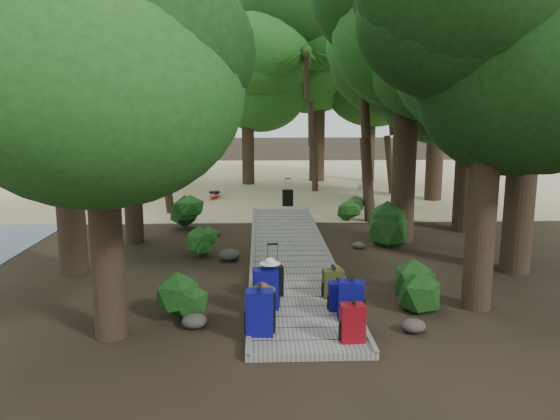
{
  "coord_description": "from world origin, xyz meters",
  "views": [
    {
      "loc": [
        -0.78,
        -12.53,
        3.69
      ],
      "look_at": [
        -0.21,
        1.99,
        1.0
      ],
      "focal_mm": 35.0,
      "sensor_mm": 36.0,
      "label": 1
    }
  ],
  "objects_px": {
    "sun_lounger": "(367,192)",
    "backpack_left_a": "(260,310)",
    "backpack_right_c": "(338,294)",
    "duffel_right_khaki": "(334,277)",
    "backpack_left_b": "(264,308)",
    "backpack_right_b": "(352,298)",
    "backpack_right_d": "(333,282)",
    "backpack_right_a": "(352,321)",
    "kayak": "(214,194)",
    "lone_suitcase_on_sand": "(288,198)",
    "suitcase_on_boardwalk": "(273,281)",
    "backpack_left_d": "(267,277)",
    "backpack_left_c": "(266,287)"
  },
  "relations": [
    {
      "from": "backpack_left_a",
      "to": "backpack_right_c",
      "type": "height_order",
      "value": "backpack_left_a"
    },
    {
      "from": "backpack_right_d",
      "to": "duffel_right_khaki",
      "type": "height_order",
      "value": "backpack_right_d"
    },
    {
      "from": "backpack_left_c",
      "to": "sun_lounger",
      "type": "bearing_deg",
      "value": 66.09
    },
    {
      "from": "backpack_left_c",
      "to": "lone_suitcase_on_sand",
      "type": "relative_size",
      "value": 1.32
    },
    {
      "from": "backpack_right_a",
      "to": "backpack_right_d",
      "type": "height_order",
      "value": "backpack_right_a"
    },
    {
      "from": "backpack_right_c",
      "to": "duffel_right_khaki",
      "type": "xyz_separation_m",
      "value": [
        0.11,
        1.28,
        -0.09
      ]
    },
    {
      "from": "backpack_right_d",
      "to": "duffel_right_khaki",
      "type": "xyz_separation_m",
      "value": [
        0.1,
        0.59,
        -0.1
      ]
    },
    {
      "from": "lone_suitcase_on_sand",
      "to": "backpack_left_d",
      "type": "bearing_deg",
      "value": -100.36
    },
    {
      "from": "backpack_left_b",
      "to": "backpack_left_d",
      "type": "height_order",
      "value": "backpack_left_b"
    },
    {
      "from": "backpack_left_b",
      "to": "sun_lounger",
      "type": "distance_m",
      "value": 14.51
    },
    {
      "from": "backpack_left_c",
      "to": "backpack_right_d",
      "type": "bearing_deg",
      "value": 18.65
    },
    {
      "from": "backpack_left_c",
      "to": "sun_lounger",
      "type": "distance_m",
      "value": 13.69
    },
    {
      "from": "backpack_left_a",
      "to": "backpack_right_b",
      "type": "distance_m",
      "value": 1.67
    },
    {
      "from": "backpack_left_c",
      "to": "lone_suitcase_on_sand",
      "type": "height_order",
      "value": "backpack_left_c"
    },
    {
      "from": "backpack_left_b",
      "to": "duffel_right_khaki",
      "type": "distance_m",
      "value": 2.48
    },
    {
      "from": "backpack_left_b",
      "to": "backpack_right_b",
      "type": "xyz_separation_m",
      "value": [
        1.51,
        0.25,
        0.06
      ]
    },
    {
      "from": "backpack_right_b",
      "to": "sun_lounger",
      "type": "xyz_separation_m",
      "value": [
        2.95,
        13.55,
        -0.2
      ]
    },
    {
      "from": "suitcase_on_boardwalk",
      "to": "lone_suitcase_on_sand",
      "type": "relative_size",
      "value": 0.95
    },
    {
      "from": "lone_suitcase_on_sand",
      "to": "backpack_right_c",
      "type": "bearing_deg",
      "value": -93.48
    },
    {
      "from": "backpack_right_b",
      "to": "lone_suitcase_on_sand",
      "type": "height_order",
      "value": "backpack_right_b"
    },
    {
      "from": "duffel_right_khaki",
      "to": "kayak",
      "type": "distance_m",
      "value": 12.67
    },
    {
      "from": "backpack_left_b",
      "to": "backpack_left_c",
      "type": "bearing_deg",
      "value": 77.57
    },
    {
      "from": "backpack_right_a",
      "to": "kayak",
      "type": "distance_m",
      "value": 15.21
    },
    {
      "from": "duffel_right_khaki",
      "to": "suitcase_on_boardwalk",
      "type": "height_order",
      "value": "suitcase_on_boardwalk"
    },
    {
      "from": "backpack_left_a",
      "to": "kayak",
      "type": "height_order",
      "value": "backpack_left_a"
    },
    {
      "from": "backpack_right_d",
      "to": "lone_suitcase_on_sand",
      "type": "bearing_deg",
      "value": 87.51
    },
    {
      "from": "backpack_right_b",
      "to": "suitcase_on_boardwalk",
      "type": "height_order",
      "value": "backpack_right_b"
    },
    {
      "from": "kayak",
      "to": "backpack_right_b",
      "type": "bearing_deg",
      "value": -71.87
    },
    {
      "from": "backpack_left_c",
      "to": "backpack_right_c",
      "type": "bearing_deg",
      "value": -10.22
    },
    {
      "from": "duffel_right_khaki",
      "to": "sun_lounger",
      "type": "distance_m",
      "value": 12.17
    },
    {
      "from": "backpack_right_a",
      "to": "sun_lounger",
      "type": "relative_size",
      "value": 0.39
    },
    {
      "from": "backpack_left_b",
      "to": "backpack_right_d",
      "type": "xyz_separation_m",
      "value": [
        1.35,
        1.42,
        -0.03
      ]
    },
    {
      "from": "duffel_right_khaki",
      "to": "sun_lounger",
      "type": "height_order",
      "value": "sun_lounger"
    },
    {
      "from": "backpack_right_d",
      "to": "suitcase_on_boardwalk",
      "type": "bearing_deg",
      "value": 170.55
    },
    {
      "from": "lone_suitcase_on_sand",
      "to": "kayak",
      "type": "xyz_separation_m",
      "value": [
        -2.99,
        2.11,
        -0.15
      ]
    },
    {
      "from": "backpack_right_a",
      "to": "backpack_right_c",
      "type": "xyz_separation_m",
      "value": [
        -0.03,
        1.35,
        -0.04
      ]
    },
    {
      "from": "backpack_left_d",
      "to": "backpack_right_a",
      "type": "relative_size",
      "value": 0.74
    },
    {
      "from": "backpack_left_a",
      "to": "backpack_right_b",
      "type": "relative_size",
      "value": 1.07
    },
    {
      "from": "backpack_left_d",
      "to": "backpack_right_b",
      "type": "relative_size",
      "value": 0.64
    },
    {
      "from": "duffel_right_khaki",
      "to": "lone_suitcase_on_sand",
      "type": "bearing_deg",
      "value": 88.02
    },
    {
      "from": "backpack_left_c",
      "to": "suitcase_on_boardwalk",
      "type": "xyz_separation_m",
      "value": [
        0.15,
        0.68,
        -0.12
      ]
    },
    {
      "from": "backpack_left_a",
      "to": "backpack_left_b",
      "type": "relative_size",
      "value": 1.25
    },
    {
      "from": "backpack_right_a",
      "to": "suitcase_on_boardwalk",
      "type": "bearing_deg",
      "value": 115.53
    },
    {
      "from": "duffel_right_khaki",
      "to": "kayak",
      "type": "xyz_separation_m",
      "value": [
        -3.4,
        12.21,
        -0.13
      ]
    },
    {
      "from": "backpack_right_d",
      "to": "suitcase_on_boardwalk",
      "type": "distance_m",
      "value": 1.17
    },
    {
      "from": "backpack_right_c",
      "to": "lone_suitcase_on_sand",
      "type": "xyz_separation_m",
      "value": [
        -0.3,
        11.38,
        -0.08
      ]
    },
    {
      "from": "backpack_left_b",
      "to": "backpack_right_a",
      "type": "distance_m",
      "value": 1.51
    },
    {
      "from": "backpack_right_a",
      "to": "kayak",
      "type": "height_order",
      "value": "backpack_right_a"
    },
    {
      "from": "backpack_left_a",
      "to": "backpack_right_d",
      "type": "relative_size",
      "value": 1.37
    },
    {
      "from": "sun_lounger",
      "to": "backpack_left_a",
      "type": "bearing_deg",
      "value": -102.3
    }
  ]
}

